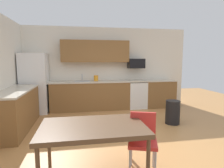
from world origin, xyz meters
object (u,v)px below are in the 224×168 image
refrigerator (35,83)px  kettle (96,78)px  dining_table (93,130)px  trash_bin (173,112)px  oven_range (136,94)px  microwave (136,63)px  chair_near_table (143,137)px

refrigerator → kettle: bearing=3.9°
refrigerator → dining_table: size_ratio=1.30×
refrigerator → trash_bin: refrigerator is taller
oven_range → kettle: size_ratio=4.55×
microwave → trash_bin: 2.26m
dining_table → trash_bin: 2.91m
chair_near_table → kettle: (-0.35, 3.64, 0.52)m
chair_near_table → kettle: size_ratio=4.25×
trash_bin → kettle: 2.65m
microwave → kettle: 1.46m
microwave → trash_bin: bearing=-77.4°
oven_range → chair_near_table: size_ratio=1.07×
kettle → dining_table: bearing=-95.8°
dining_table → chair_near_table: 0.76m
refrigerator → chair_near_table: bearing=-57.5°
microwave → chair_near_table: 3.96m
trash_bin → kettle: bearing=134.6°
refrigerator → chair_near_table: size_ratio=2.15×
oven_range → trash_bin: oven_range is taller
refrigerator → trash_bin: bearing=-24.6°
oven_range → kettle: (-1.37, 0.05, 0.56)m
microwave → kettle: size_ratio=2.70×
microwave → chair_near_table: size_ratio=0.64×
trash_bin → microwave: bearing=102.6°
refrigerator → dining_table: refrigerator is taller
oven_range → kettle: 1.49m
refrigerator → dining_table: 3.90m
refrigerator → oven_range: 3.29m
trash_bin → dining_table: bearing=-138.7°
dining_table → chair_near_table: size_ratio=1.65×
trash_bin → oven_range: bearing=103.3°
refrigerator → microwave: size_ratio=3.38×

